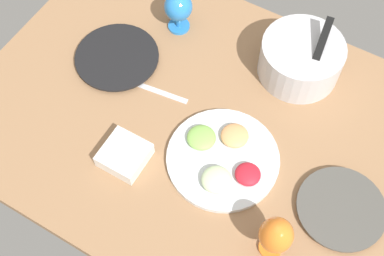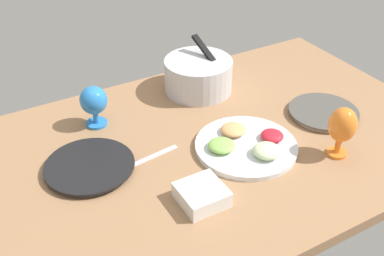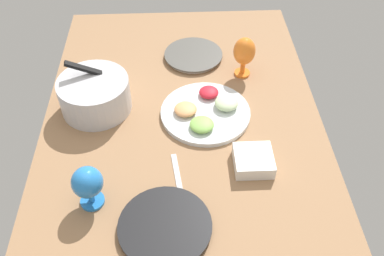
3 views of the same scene
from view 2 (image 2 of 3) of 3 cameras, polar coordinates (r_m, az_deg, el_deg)
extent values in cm
cube|color=#99704C|center=(161.51, 3.15, -2.01)|extent=(160.00, 104.00, 4.00)
cylinder|color=#4C4C51|center=(150.77, -12.25, -4.71)|extent=(25.89, 25.89, 1.27)
cylinder|color=black|center=(150.14, -12.30, -4.41)|extent=(28.14, 28.14, 0.76)
cylinder|color=silver|center=(179.18, 15.58, 1.72)|extent=(23.36, 23.36, 1.23)
cylinder|color=#4E4C47|center=(178.67, 15.63, 1.98)|extent=(25.39, 25.39, 0.74)
cylinder|color=silver|center=(185.39, 0.76, 6.38)|extent=(26.51, 26.51, 12.96)
cylinder|color=white|center=(183.58, 0.77, 7.45)|extent=(23.86, 23.86, 2.33)
cube|color=black|center=(184.10, 2.04, 8.78)|extent=(4.99, 19.43, 11.01)
cylinder|color=silver|center=(156.66, 6.55, -2.21)|extent=(33.87, 33.87, 1.80)
ellipsoid|color=red|center=(158.82, 9.66, -0.91)|extent=(7.55, 7.55, 2.82)
ellipsoid|color=#F2A566|center=(160.15, 5.02, -0.18)|extent=(8.48, 8.48, 2.76)
ellipsoid|color=#8CC659|center=(152.54, 3.58, -2.11)|extent=(8.79, 8.79, 2.78)
ellipsoid|color=beige|center=(151.13, 9.03, -2.73)|extent=(8.87, 8.87, 3.65)
cylinder|color=orange|center=(160.56, 17.07, -2.88)|extent=(6.50, 6.50, 1.00)
cylinder|color=orange|center=(158.93, 17.24, -2.07)|extent=(2.00, 2.00, 4.66)
ellipsoid|color=orange|center=(154.37, 17.75, 0.37)|extent=(8.96, 8.96, 11.76)
cylinder|color=#297DD1|center=(170.85, -11.45, 0.57)|extent=(7.58, 7.58, 1.00)
cylinder|color=#297DD1|center=(169.46, -11.54, 1.28)|extent=(2.00, 2.00, 4.08)
ellipsoid|color=#297DD1|center=(165.77, -11.82, 3.32)|extent=(9.57, 9.57, 10.02)
cube|color=white|center=(135.40, 1.19, -8.07)|extent=(12.86, 12.86, 4.96)
cube|color=#F9E072|center=(134.33, 1.20, -7.57)|extent=(10.55, 10.55, 1.59)
cube|color=silver|center=(153.08, -4.68, -3.37)|extent=(18.08, 4.01, 0.60)
camera|label=1|loc=(1.16, 56.74, 44.16)|focal=46.66mm
camera|label=3|loc=(1.17, -58.82, 29.14)|focal=39.63mm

